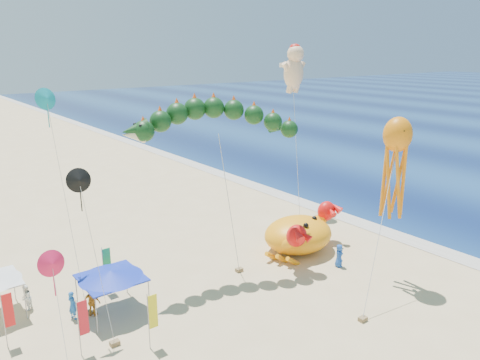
# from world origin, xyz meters

# --- Properties ---
(ground) EXTENTS (320.00, 320.00, 0.00)m
(ground) POSITION_xyz_m (0.00, 0.00, 0.00)
(ground) COLOR #D1B784
(ground) RESTS_ON ground
(foam_strip) EXTENTS (320.00, 320.00, 0.00)m
(foam_strip) POSITION_xyz_m (12.00, 0.00, 0.01)
(foam_strip) COLOR silver
(foam_strip) RESTS_ON ground
(crab_inflatable) EXTENTS (7.68, 6.49, 3.37)m
(crab_inflatable) POSITION_xyz_m (3.22, 1.22, 1.48)
(crab_inflatable) COLOR orange
(crab_inflatable) RESTS_ON ground
(dragon_kite) EXTENTS (12.43, 4.06, 11.77)m
(dragon_kite) POSITION_xyz_m (-3.65, 2.47, 10.42)
(dragon_kite) COLOR black
(dragon_kite) RESTS_ON ground
(cherub_kite) EXTENTS (3.60, 4.86, 15.77)m
(cherub_kite) POSITION_xyz_m (10.30, 9.67, 13.62)
(cherub_kite) COLOR #FFCB9B
(cherub_kite) RESTS_ON ground
(octopus_kite) EXTENTS (6.93, 3.65, 11.15)m
(octopus_kite) POSITION_xyz_m (4.91, -5.54, 8.35)
(octopus_kite) COLOR orange
(octopus_kite) RESTS_ON ground
(canopy_blue) EXTENTS (3.78, 3.78, 2.71)m
(canopy_blue) POSITION_xyz_m (-11.83, 1.73, 2.44)
(canopy_blue) COLOR gray
(canopy_blue) RESTS_ON ground
(feather_flags) EXTENTS (6.90, 7.13, 3.20)m
(feather_flags) POSITION_xyz_m (-13.71, 0.44, 2.01)
(feather_flags) COLOR gray
(feather_flags) RESTS_ON ground
(beachgoers) EXTENTS (20.45, 11.42, 1.80)m
(beachgoers) POSITION_xyz_m (-11.09, -0.34, 0.85)
(beachgoers) COLOR #BF7C21
(beachgoers) RESTS_ON ground
(small_kites) EXTENTS (3.93, 10.60, 13.15)m
(small_kites) POSITION_xyz_m (-14.10, 1.52, 7.96)
(small_kites) COLOR #E9194C
(small_kites) RESTS_ON ground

